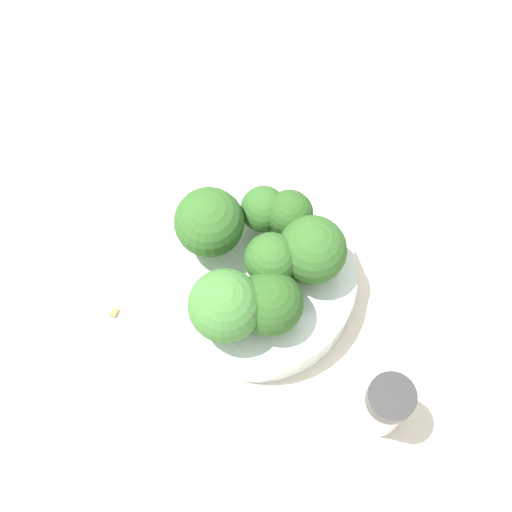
# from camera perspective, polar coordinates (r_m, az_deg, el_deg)

# --- Properties ---
(ground_plane) EXTENTS (3.00, 3.00, 0.00)m
(ground_plane) POSITION_cam_1_polar(r_m,az_deg,el_deg) (0.61, 0.00, -2.61)
(ground_plane) COLOR beige
(bowl) EXTENTS (0.17, 0.17, 0.04)m
(bowl) POSITION_cam_1_polar(r_m,az_deg,el_deg) (0.59, 0.00, -1.98)
(bowl) COLOR silver
(bowl) RESTS_ON ground_plane
(broccoli_floret_0) EXTENTS (0.04, 0.04, 0.06)m
(broccoli_floret_0) POSITION_cam_1_polar(r_m,az_deg,el_deg) (0.54, 1.10, -0.57)
(broccoli_floret_0) COLOR #8EB770
(broccoli_floret_0) RESTS_ON bowl
(broccoli_floret_1) EXTENTS (0.06, 0.06, 0.06)m
(broccoli_floret_1) POSITION_cam_1_polar(r_m,az_deg,el_deg) (0.53, -2.50, -4.01)
(broccoli_floret_1) COLOR #7A9E5B
(broccoli_floret_1) RESTS_ON bowl
(broccoli_floret_2) EXTENTS (0.04, 0.04, 0.05)m
(broccoli_floret_2) POSITION_cam_1_polar(r_m,az_deg,el_deg) (0.57, 0.62, 3.72)
(broccoli_floret_2) COLOR #8EB770
(broccoli_floret_2) RESTS_ON bowl
(broccoli_floret_3) EXTENTS (0.05, 0.05, 0.06)m
(broccoli_floret_3) POSITION_cam_1_polar(r_m,az_deg,el_deg) (0.55, 4.50, 0.44)
(broccoli_floret_3) COLOR #8EB770
(broccoli_floret_3) RESTS_ON bowl
(broccoli_floret_4) EXTENTS (0.06, 0.06, 0.07)m
(broccoli_floret_4) POSITION_cam_1_polar(r_m,az_deg,el_deg) (0.56, -3.76, 2.68)
(broccoli_floret_4) COLOR #8EB770
(broccoli_floret_4) RESTS_ON bowl
(broccoli_floret_5) EXTENTS (0.04, 0.04, 0.05)m
(broccoli_floret_5) POSITION_cam_1_polar(r_m,az_deg,el_deg) (0.57, 2.69, 3.36)
(broccoli_floret_5) COLOR #8EB770
(broccoli_floret_5) RESTS_ON bowl
(broccoli_floret_6) EXTENTS (0.05, 0.05, 0.05)m
(broccoli_floret_6) POSITION_cam_1_polar(r_m,az_deg,el_deg) (0.54, 1.12, -3.78)
(broccoli_floret_6) COLOR #7A9E5B
(broccoli_floret_6) RESTS_ON bowl
(pepper_shaker) EXTENTS (0.04, 0.04, 0.07)m
(pepper_shaker) POSITION_cam_1_polar(r_m,az_deg,el_deg) (0.55, 10.24, -11.73)
(pepper_shaker) COLOR silver
(pepper_shaker) RESTS_ON ground_plane
(almond_crumb_0) EXTENTS (0.01, 0.01, 0.01)m
(almond_crumb_0) POSITION_cam_1_polar(r_m,az_deg,el_deg) (0.61, -11.31, -4.40)
(almond_crumb_0) COLOR olive
(almond_crumb_0) RESTS_ON ground_plane
(almond_crumb_1) EXTENTS (0.00, 0.01, 0.01)m
(almond_crumb_1) POSITION_cam_1_polar(r_m,az_deg,el_deg) (0.59, 12.33, -11.04)
(almond_crumb_1) COLOR olive
(almond_crumb_1) RESTS_ON ground_plane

